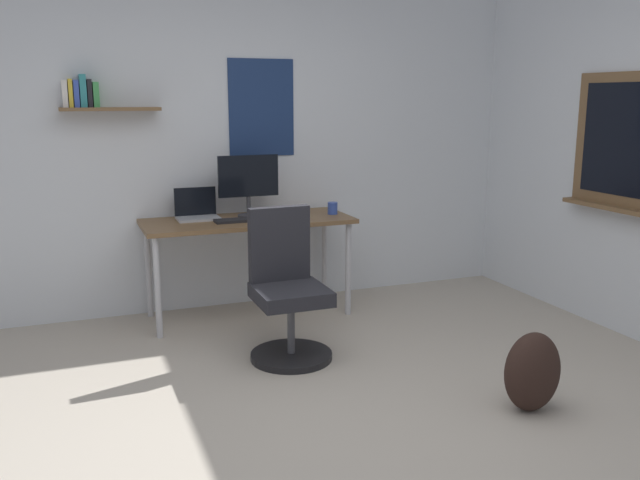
{
  "coord_description": "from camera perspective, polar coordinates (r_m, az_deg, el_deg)",
  "views": [
    {
      "loc": [
        -1.19,
        -2.69,
        1.63
      ],
      "look_at": [
        0.13,
        0.72,
        0.85
      ],
      "focal_mm": 37.57,
      "sensor_mm": 36.0,
      "label": 1
    }
  ],
  "objects": [
    {
      "name": "desk",
      "position": [
        5.01,
        -6.16,
        0.96
      ],
      "size": [
        1.54,
        0.62,
        0.75
      ],
      "color": "brown",
      "rests_on": "ground"
    },
    {
      "name": "ground_plane",
      "position": [
        3.36,
        2.51,
        -16.99
      ],
      "size": [
        5.2,
        5.2,
        0.0
      ],
      "primitive_type": "plane",
      "color": "#ADA393",
      "rests_on": "ground"
    },
    {
      "name": "keyboard",
      "position": [
        4.9,
        -6.82,
        1.69
      ],
      "size": [
        0.37,
        0.13,
        0.02
      ],
      "primitive_type": "cube",
      "color": "black",
      "rests_on": "desk"
    },
    {
      "name": "laptop",
      "position": [
        5.05,
        -10.43,
        2.4
      ],
      "size": [
        0.31,
        0.21,
        0.23
      ],
      "color": "#ADAFB5",
      "rests_on": "desk"
    },
    {
      "name": "wall_back",
      "position": [
        5.28,
        -8.22,
        8.38
      ],
      "size": [
        5.0,
        0.3,
        2.6
      ],
      "color": "silver",
      "rests_on": "ground"
    },
    {
      "name": "coffee_mug",
      "position": [
        5.17,
        1.08,
        2.73
      ],
      "size": [
        0.08,
        0.08,
        0.09
      ],
      "primitive_type": "cylinder",
      "color": "#334CA5",
      "rests_on": "desk"
    },
    {
      "name": "monitor_primary",
      "position": [
        5.06,
        -6.12,
        5.01
      ],
      "size": [
        0.46,
        0.17,
        0.46
      ],
      "color": "#38383D",
      "rests_on": "desk"
    },
    {
      "name": "computer_mouse",
      "position": [
        4.97,
        -3.69,
        1.99
      ],
      "size": [
        0.1,
        0.06,
        0.03
      ],
      "primitive_type": "ellipsoid",
      "color": "#262628",
      "rests_on": "desk"
    },
    {
      "name": "backpack",
      "position": [
        3.76,
        17.63,
        -10.65
      ],
      "size": [
        0.32,
        0.22,
        0.43
      ],
      "primitive_type": "ellipsoid",
      "color": "black",
      "rests_on": "ground"
    },
    {
      "name": "office_chair",
      "position": [
        4.25,
        -2.81,
        -4.66
      ],
      "size": [
        0.52,
        0.52,
        0.95
      ],
      "color": "black",
      "rests_on": "ground"
    }
  ]
}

